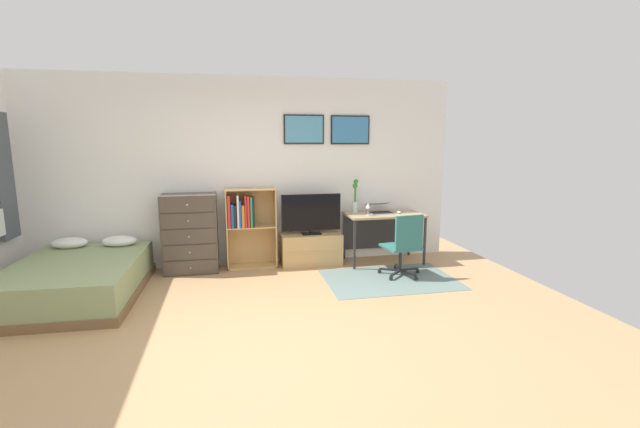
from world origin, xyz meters
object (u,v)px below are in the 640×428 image
object	(u,v)px
bed	(78,279)
tv_stand	(311,249)
computer_mouse	(399,212)
wine_glass	(368,206)
bookshelf	(247,221)
laptop	(379,208)
bamboo_vase	(355,197)
office_chair	(404,244)
dresser	(190,233)
television	(311,214)
desk	(382,221)

from	to	relation	value
bed	tv_stand	world-z (taller)	bed
computer_mouse	wine_glass	size ratio (longest dim) A/B	0.58
bookshelf	computer_mouse	bearing A→B (deg)	-4.71
laptop	bamboo_vase	size ratio (longest dim) A/B	0.83
laptop	bamboo_vase	distance (m)	0.40
tv_stand	office_chair	xyz separation A→B (m)	(1.10, -0.86, 0.23)
dresser	computer_mouse	distance (m)	3.01
television	desk	bearing A→B (deg)	-0.43
bamboo_vase	tv_stand	bearing A→B (deg)	-173.39
bamboo_vase	wine_glass	world-z (taller)	bamboo_vase
dresser	bed	bearing A→B (deg)	-148.07
wine_glass	dresser	bearing A→B (deg)	175.54
computer_mouse	office_chair	bearing A→B (deg)	-105.66
bed	bamboo_vase	bearing A→B (deg)	14.68
desk	laptop	bearing A→B (deg)	161.78
dresser	tv_stand	size ratio (longest dim) A/B	1.24
television	wine_glass	size ratio (longest dim) A/B	4.83
bookshelf	laptop	distance (m)	1.97
television	laptop	world-z (taller)	television
bed	bookshelf	size ratio (longest dim) A/B	1.75
tv_stand	laptop	bearing A→B (deg)	-0.90
desk	bamboo_vase	distance (m)	0.55
computer_mouse	bamboo_vase	size ratio (longest dim) A/B	0.21
bamboo_vase	dresser	bearing A→B (deg)	-177.72
bookshelf	office_chair	world-z (taller)	bookshelf
dresser	computer_mouse	world-z (taller)	dresser
dresser	desk	xyz separation A→B (m)	(2.78, -0.02, 0.06)
office_chair	wine_glass	bearing A→B (deg)	106.81
bookshelf	television	distance (m)	0.93
tv_stand	wine_glass	distance (m)	1.05
computer_mouse	bookshelf	bearing A→B (deg)	175.29
office_chair	laptop	xyz separation A→B (m)	(-0.06, 0.85, 0.34)
dresser	bookshelf	xyz separation A→B (m)	(0.78, 0.07, 0.13)
dresser	bookshelf	distance (m)	0.79
laptop	bamboo_vase	bearing A→B (deg)	159.63
bookshelf	bamboo_vase	bearing A→B (deg)	1.04
television	laptop	bearing A→B (deg)	0.34
bookshelf	desk	size ratio (longest dim) A/B	1.01
bed	tv_stand	distance (m)	3.02
television	office_chair	distance (m)	1.41
bed	office_chair	bearing A→B (deg)	0.13
bed	laptop	distance (m)	4.08
bookshelf	office_chair	size ratio (longest dim) A/B	1.32
tv_stand	laptop	xyz separation A→B (m)	(1.04, -0.02, 0.57)
tv_stand	desk	bearing A→B (deg)	-1.61
bed	wine_glass	xyz separation A→B (m)	(3.72, 0.57, 0.65)
dresser	television	bearing A→B (deg)	-0.25
tv_stand	office_chair	bearing A→B (deg)	-38.15
dresser	desk	world-z (taller)	dresser
tv_stand	computer_mouse	world-z (taller)	computer_mouse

